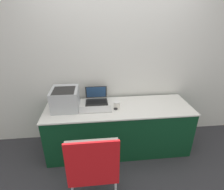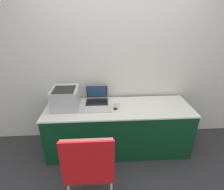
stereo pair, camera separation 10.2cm
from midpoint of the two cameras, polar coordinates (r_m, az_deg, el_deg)
ground_plane at (r=2.73m, az=3.79°, el=-21.07°), size 14.00×14.00×0.00m
wall_back at (r=2.72m, az=2.62°, el=10.81°), size 8.00×0.05×2.60m
table at (r=2.74m, az=3.15°, el=-10.70°), size 2.12×0.68×0.73m
printer at (r=2.55m, az=-13.83°, el=-0.71°), size 0.37×0.40×0.29m
laptop_left at (r=2.70m, az=-3.86°, el=-1.03°), size 0.33×0.27×0.22m
external_keyboard at (r=2.47m, az=-4.39°, el=-4.72°), size 0.46×0.18×0.02m
coffee_cup at (r=2.49m, az=2.74°, el=-3.27°), size 0.09×0.09×0.10m
mouse at (r=2.47m, az=2.28°, el=-4.55°), size 0.06×0.05×0.03m
chair at (r=1.90m, az=-5.90°, el=-21.52°), size 0.50×0.43×0.95m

